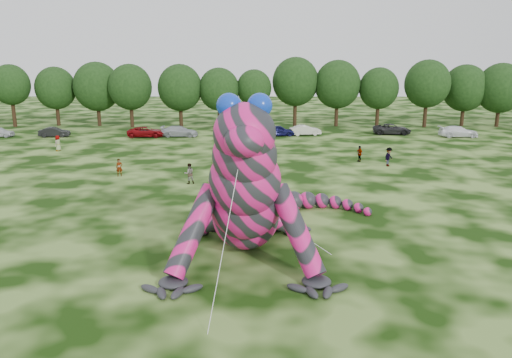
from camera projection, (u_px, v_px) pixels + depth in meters
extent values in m
plane|color=#16330A|center=(215.00, 308.00, 21.01)|extent=(240.00, 240.00, 0.00)
imported|color=black|center=(54.00, 132.00, 66.64)|extent=(4.09, 1.88, 1.30)
imported|color=maroon|center=(146.00, 132.00, 66.63)|extent=(5.06, 2.56, 1.37)
imported|color=#AAAEB4|center=(179.00, 131.00, 66.95)|extent=(5.03, 2.23, 1.43)
imported|color=#12124B|center=(279.00, 131.00, 67.47)|extent=(4.54, 2.46, 1.47)
imported|color=silver|center=(305.00, 130.00, 68.15)|extent=(4.42, 2.28, 1.39)
imported|color=black|center=(392.00, 129.00, 68.99)|extent=(5.37, 2.81, 1.44)
imported|color=white|center=(458.00, 132.00, 66.56)|extent=(5.16, 2.24, 1.48)
imported|color=gray|center=(359.00, 154.00, 50.71)|extent=(0.74, 1.04, 1.63)
imported|color=gray|center=(189.00, 174.00, 41.72)|extent=(1.04, 0.94, 1.75)
imported|color=gray|center=(119.00, 168.00, 44.39)|extent=(0.67, 0.55, 1.58)
imported|color=gray|center=(389.00, 157.00, 48.49)|extent=(1.32, 1.35, 1.86)
imported|color=gray|center=(58.00, 143.00, 56.55)|extent=(0.74, 0.97, 1.77)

